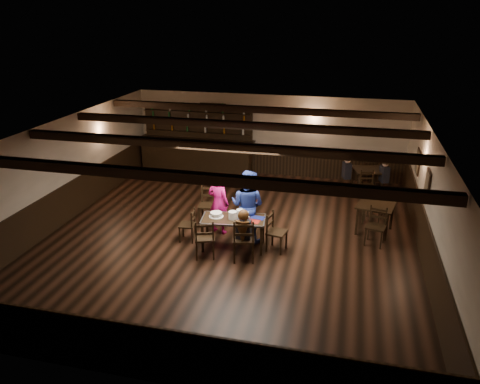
% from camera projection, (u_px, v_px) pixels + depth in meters
% --- Properties ---
extents(ground, '(10.00, 10.00, 0.00)m').
position_uv_depth(ground, '(231.00, 237.00, 11.62)').
color(ground, black).
rests_on(ground, ground).
extents(room_shell, '(9.02, 10.02, 2.71)m').
position_uv_depth(room_shell, '(231.00, 170.00, 11.02)').
color(room_shell, beige).
rests_on(room_shell, ground).
extents(dining_table, '(1.56, 0.91, 0.75)m').
position_uv_depth(dining_table, '(233.00, 222.00, 10.86)').
color(dining_table, black).
rests_on(dining_table, ground).
extents(chair_near_left, '(0.55, 0.54, 0.94)m').
position_uv_depth(chair_near_left, '(205.00, 236.00, 10.42)').
color(chair_near_left, black).
rests_on(chair_near_left, ground).
extents(chair_near_right, '(0.57, 0.55, 1.02)m').
position_uv_depth(chair_near_right, '(244.00, 237.00, 10.26)').
color(chair_near_right, black).
rests_on(chair_near_right, ground).
extents(chair_end_left, '(0.40, 0.41, 0.81)m').
position_uv_depth(chair_end_left, '(190.00, 222.00, 11.27)').
color(chair_end_left, black).
rests_on(chair_end_left, ground).
extents(chair_end_right, '(0.49, 0.51, 0.93)m').
position_uv_depth(chair_end_right, '(274.00, 229.00, 10.80)').
color(chair_end_right, black).
rests_on(chair_end_right, ground).
extents(chair_far_pushed, '(0.51, 0.49, 1.00)m').
position_uv_depth(chair_far_pushed, '(209.00, 201.00, 12.23)').
color(chair_far_pushed, black).
rests_on(chair_far_pushed, ground).
extents(woman_pink, '(0.65, 0.51, 1.57)m').
position_uv_depth(woman_pink, '(218.00, 203.00, 11.58)').
color(woman_pink, '#FF159F').
rests_on(woman_pink, ground).
extents(man_blue, '(0.99, 0.85, 1.77)m').
position_uv_depth(man_blue, '(247.00, 206.00, 11.19)').
color(man_blue, navy).
rests_on(man_blue, ground).
extents(seated_person, '(0.32, 0.49, 0.79)m').
position_uv_depth(seated_person, '(243.00, 227.00, 10.25)').
color(seated_person, black).
rests_on(seated_person, ground).
extents(cake, '(0.34, 0.34, 0.11)m').
position_uv_depth(cake, '(216.00, 215.00, 10.91)').
color(cake, white).
rests_on(cake, dining_table).
extents(plate_stack_a, '(0.19, 0.19, 0.18)m').
position_uv_depth(plate_stack_a, '(233.00, 215.00, 10.77)').
color(plate_stack_a, white).
rests_on(plate_stack_a, dining_table).
extents(plate_stack_b, '(0.17, 0.17, 0.19)m').
position_uv_depth(plate_stack_b, '(240.00, 213.00, 10.85)').
color(plate_stack_b, white).
rests_on(plate_stack_b, dining_table).
extents(tea_light, '(0.05, 0.05, 0.06)m').
position_uv_depth(tea_light, '(239.00, 215.00, 10.93)').
color(tea_light, '#A5A8AD').
rests_on(tea_light, dining_table).
extents(salt_shaker, '(0.04, 0.04, 0.10)m').
position_uv_depth(salt_shaker, '(249.00, 219.00, 10.69)').
color(salt_shaker, silver).
rests_on(salt_shaker, dining_table).
extents(pepper_shaker, '(0.04, 0.04, 0.09)m').
position_uv_depth(pepper_shaker, '(249.00, 219.00, 10.66)').
color(pepper_shaker, '#A5A8AD').
rests_on(pepper_shaker, dining_table).
extents(drink_glass, '(0.08, 0.08, 0.12)m').
position_uv_depth(drink_glass, '(247.00, 214.00, 10.90)').
color(drink_glass, silver).
rests_on(drink_glass, dining_table).
extents(menu_red, '(0.37, 0.28, 0.00)m').
position_uv_depth(menu_red, '(252.00, 221.00, 10.69)').
color(menu_red, maroon).
rests_on(menu_red, dining_table).
extents(menu_blue, '(0.35, 0.27, 0.00)m').
position_uv_depth(menu_blue, '(257.00, 218.00, 10.85)').
color(menu_blue, navy).
rests_on(menu_blue, dining_table).
extents(bar_counter, '(4.02, 0.70, 2.20)m').
position_uv_depth(bar_counter, '(197.00, 151.00, 16.16)').
color(bar_counter, black).
rests_on(bar_counter, ground).
extents(back_table_a, '(1.04, 1.04, 0.75)m').
position_uv_depth(back_table_a, '(376.00, 208.00, 11.64)').
color(back_table_a, black).
rests_on(back_table_a, ground).
extents(back_table_b, '(1.03, 1.03, 0.75)m').
position_uv_depth(back_table_b, '(368.00, 172.00, 14.23)').
color(back_table_b, black).
rests_on(back_table_b, ground).
extents(bg_patron_left, '(0.30, 0.38, 0.68)m').
position_uv_depth(bg_patron_left, '(347.00, 167.00, 14.18)').
color(bg_patron_left, black).
rests_on(bg_patron_left, ground).
extents(bg_patron_right, '(0.30, 0.38, 0.69)m').
position_uv_depth(bg_patron_right, '(385.00, 171.00, 13.86)').
color(bg_patron_right, black).
rests_on(bg_patron_right, ground).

